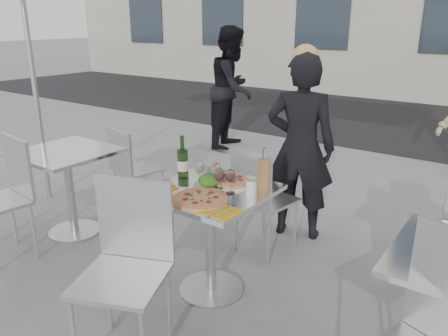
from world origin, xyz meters
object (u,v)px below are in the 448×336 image
Objects in this scene: chair_near at (128,255)px; woman_diner at (300,148)px; wineglass_white_b at (216,170)px; pizza_far at (230,181)px; napkin_right at (223,212)px; side_chair_lfar at (130,164)px; side_table_left at (68,175)px; wineglass_red_a at (219,176)px; carafe at (264,175)px; napkin_left at (160,188)px; sugar_shaker at (251,186)px; main_table at (211,219)px; wineglass_red_b at (230,177)px; wine_bottle at (183,162)px; pedestrian_a at (232,88)px; pizza_near at (200,199)px; side_chair_lnear at (6,189)px; salad_plate at (210,181)px; wineglass_white_a at (200,168)px; chair_far at (259,193)px.

chair_near is 0.62× the size of woman_diner.
pizza_far is at bearing 62.70° from wineglass_white_b.
napkin_right is at bearing -60.56° from pizza_far.
chair_near reaches higher than side_chair_lfar.
side_chair_lfar is 0.54× the size of woman_diner.
side_table_left is 4.76× the size of wineglass_red_a.
napkin_left is at bearing -151.78° from carafe.
main_table is at bearing -162.16° from sugar_shaker.
main_table is at bearing 69.03° from woman_diner.
main_table is 4.76× the size of wineglass_red_b.
carafe is (0.59, 0.07, 0.00)m from wine_bottle.
napkin_left is 0.54m from napkin_right.
sugar_shaker is at bearing -157.45° from pedestrian_a.
main_table is 3.71m from pedestrian_a.
napkin_left reaches higher than main_table.
woman_diner is at bearing 89.30° from pizza_near.
carafe is (1.87, 0.64, 0.31)m from side_chair_lnear.
sugar_shaker is at bearing 96.91° from napkin_right.
wineglass_red_b reaches higher than salad_plate.
wineglass_red_b is (0.10, -0.15, 0.09)m from pizza_far.
sugar_shaker reaches higher than salad_plate.
carafe reaches higher than salad_plate.
wineglass_white_a is (-0.08, 0.00, 0.07)m from salad_plate.
side_table_left is 3.74× the size of napkin_right.
wine_bottle is (-0.28, 0.06, 0.32)m from main_table.
chair_far is 0.69m from carafe.
side_chair_lfar is 0.88× the size of side_chair_lnear.
wineglass_red_b is (2.11, -3.11, 0.00)m from pedestrian_a.
salad_plate is (-0.09, 0.21, 0.03)m from pizza_near.
carafe is (0.31, 0.13, 0.33)m from main_table.
pizza_near is at bearing -94.94° from wineglass_red_a.
side_chair_lfar is (-1.41, -0.02, -0.02)m from chair_far.
napkin_left is at bearing 177.32° from napkin_right.
chair_near is at bearing -92.09° from salad_plate.
napkin_left is at bearing 179.14° from pizza_near.
sugar_shaker is 0.33m from napkin_right.
side_chair_lnear is 2.00m from carafe.
salad_plate is 0.75× the size of wine_bottle.
woman_diner is 1.05m from wineglass_white_b.
wineglass_red_b is (0.19, 0.68, 0.29)m from chair_near.
side_chair_lnear is at bearing 27.82° from woman_diner.
side_chair_lnear reaches higher than main_table.
wine_bottle is at bearing -177.73° from sugar_shaker.
pizza_far is at bearing 40.48° from wineglass_white_a.
wine_bottle is at bearing 74.80° from chair_far.
wineglass_red_a is at bearing -77.75° from pizza_far.
wineglass_white_a is at bearing 179.37° from salad_plate.
wineglass_red_b is at bearing -6.09° from wine_bottle.
wineglass_white_a is at bearing 165.85° from side_chair_lfar.
carafe is (0.23, -0.98, 0.09)m from woman_diner.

